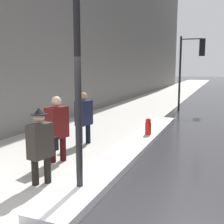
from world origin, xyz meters
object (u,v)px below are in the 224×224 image
Objects in this scene: pedestrian_in_fedora at (41,143)px; pedestrian_trailing at (57,126)px; pedestrian_nearside at (84,116)px; fire_hydrant at (148,129)px; lamp_post at (77,30)px; traffic_light_near at (193,57)px.

pedestrian_trailing is (-0.44, 1.28, 0.06)m from pedestrian_in_fedora.
pedestrian_nearside is 2.27× the size of fire_hydrant.
pedestrian_nearside is (-1.52, 3.14, -2.05)m from lamp_post.
traffic_light_near is 2.52× the size of pedestrian_nearside.
lamp_post reaches higher than traffic_light_near.
pedestrian_nearside is at bearing 115.90° from lamp_post.
lamp_post is 3.00× the size of pedestrian_trailing.
pedestrian_in_fedora is at bearing 171.99° from lamp_post.
traffic_light_near reaches higher than pedestrian_trailing.
fire_hydrant is at bearing -100.40° from traffic_light_near.
fire_hydrant is at bearing 179.09° from pedestrian_in_fedora.
pedestrian_trailing is at bearing 18.41° from pedestrian_nearside.
lamp_post is 2.82m from pedestrian_trailing.
traffic_light_near is at bearing 85.04° from fire_hydrant.
lamp_post is 3.09× the size of pedestrian_nearside.
lamp_post is at bearing 95.08° from pedestrian_in_fedora.
pedestrian_in_fedora reaches higher than fire_hydrant.
pedestrian_nearside is (-0.60, 3.01, 0.04)m from pedestrian_in_fedora.
pedestrian_nearside reaches higher than fire_hydrant.
pedestrian_in_fedora is 3.07m from pedestrian_nearside.
traffic_light_near is 8.90m from pedestrian_nearside.
pedestrian_nearside is at bearing -142.42° from fire_hydrant.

